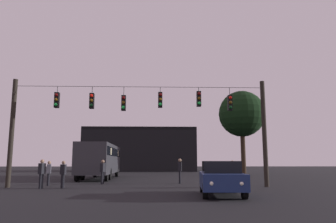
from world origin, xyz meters
name	(u,v)px	position (x,y,z in m)	size (l,w,h in m)	color
ground_plane	(145,179)	(0.00, 24.50, 0.00)	(168.00, 168.00, 0.00)	black
overhead_signal_span	(141,120)	(0.09, 15.48, 4.02)	(15.67, 0.44, 6.53)	black
city_bus	(100,158)	(-4.08, 25.57, 1.87)	(2.79, 11.06, 3.00)	#2D2D33
car_near_right	(221,177)	(3.96, 10.62, 0.80)	(2.21, 4.46, 1.52)	navy
pedestrian_crossing_left	(63,173)	(-4.36, 15.00, 0.87)	(0.27, 0.38, 1.55)	black
pedestrian_crossing_center	(233,172)	(5.55, 15.11, 0.88)	(0.26, 0.37, 1.57)	black
pedestrian_crossing_right	(42,172)	(-5.43, 14.54, 0.92)	(0.34, 0.42, 1.63)	black
pedestrian_near_bus	(103,170)	(-2.64, 18.31, 0.92)	(0.35, 0.42, 1.63)	black
pedestrian_trailing	(180,169)	(2.67, 18.70, 0.97)	(0.29, 0.39, 1.72)	black
pedestrian_far_side	(49,172)	(-5.79, 16.84, 0.86)	(0.31, 0.40, 1.55)	black
corner_building	(141,150)	(-1.75, 51.88, 3.48)	(17.97, 12.17, 6.96)	black
tree_left_silhouette	(242,114)	(10.65, 31.60, 6.85)	(5.20, 5.20, 9.49)	#2D2116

